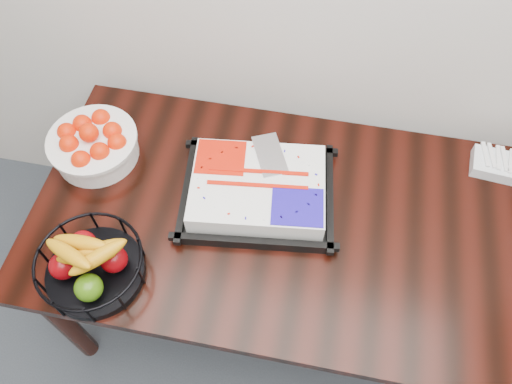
% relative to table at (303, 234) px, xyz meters
% --- Properties ---
extents(table, '(1.80, 0.90, 0.75)m').
position_rel_table_xyz_m(table, '(0.00, 0.00, 0.00)').
color(table, black).
rests_on(table, ground).
extents(cake_tray, '(0.54, 0.44, 0.10)m').
position_rel_table_xyz_m(cake_tray, '(-0.17, 0.06, 0.13)').
color(cake_tray, black).
rests_on(cake_tray, table).
extents(tangerine_bowl, '(0.31, 0.31, 0.20)m').
position_rel_table_xyz_m(tangerine_bowl, '(-0.76, 0.13, 0.17)').
color(tangerine_bowl, white).
rests_on(tangerine_bowl, table).
extents(fruit_basket, '(0.32, 0.32, 0.17)m').
position_rel_table_xyz_m(fruit_basket, '(-0.60, -0.31, 0.16)').
color(fruit_basket, black).
rests_on(fruit_basket, table).
extents(fork_bag, '(0.19, 0.13, 0.05)m').
position_rel_table_xyz_m(fork_bag, '(0.62, 0.33, 0.11)').
color(fork_bag, silver).
rests_on(fork_bag, table).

